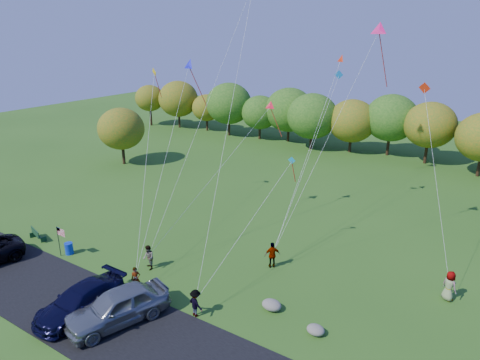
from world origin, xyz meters
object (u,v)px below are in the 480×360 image
object	(u,v)px
minivan_silver	(118,306)
minivan_navy	(80,301)
flyer_a	(136,279)
flyer_d	(272,255)
trash_barrel	(69,248)
flyer_e	(449,286)
flyer_c	(196,303)
park_bench	(36,234)
flyer_b	(148,258)

from	to	relation	value
minivan_silver	minivan_navy	bearing A→B (deg)	-146.15
minivan_navy	flyer_a	world-z (taller)	minivan_navy
flyer_d	trash_barrel	xyz separation A→B (m)	(-13.51, -6.48, -0.51)
flyer_a	flyer_e	distance (m)	19.32
flyer_c	trash_barrel	bearing A→B (deg)	11.62
flyer_e	minivan_silver	bearing A→B (deg)	71.60
park_bench	flyer_c	bearing A→B (deg)	13.39
park_bench	minivan_silver	bearing A→B (deg)	0.91
flyer_b	flyer_e	bearing A→B (deg)	55.61
trash_barrel	flyer_d	bearing A→B (deg)	25.63
flyer_b	trash_barrel	xyz separation A→B (m)	(-6.46, -1.65, -0.44)
flyer_b	flyer_e	size ratio (longest dim) A/B	0.91
flyer_a	trash_barrel	bearing A→B (deg)	124.01
park_bench	trash_barrel	world-z (taller)	park_bench
flyer_b	flyer_d	distance (m)	8.54
flyer_d	park_bench	world-z (taller)	flyer_d
minivan_navy	flyer_d	bearing A→B (deg)	57.63
flyer_a	flyer_c	size ratio (longest dim) A/B	0.95
minivan_silver	park_bench	world-z (taller)	minivan_silver
flyer_d	flyer_e	world-z (taller)	flyer_e
minivan_navy	flyer_e	xyz separation A→B (m)	(17.70, 13.07, 0.09)
minivan_navy	flyer_c	world-z (taller)	flyer_c
flyer_e	flyer_a	bearing A→B (deg)	62.26
flyer_b	flyer_c	distance (m)	6.37
flyer_b	trash_barrel	world-z (taller)	flyer_b
flyer_e	park_bench	bearing A→B (deg)	49.91
minivan_navy	flyer_c	bearing A→B (deg)	31.63
flyer_c	flyer_d	distance (m)	7.22
flyer_d	minivan_navy	bearing A→B (deg)	15.59
flyer_e	park_bench	world-z (taller)	flyer_e
flyer_a	trash_barrel	world-z (taller)	flyer_a
minivan_silver	flyer_e	bearing A→B (deg)	58.06
flyer_a	flyer_d	distance (m)	9.26
flyer_d	flyer_b	bearing A→B (deg)	-7.14
minivan_navy	trash_barrel	world-z (taller)	minivan_navy
minivan_silver	flyer_a	bearing A→B (deg)	137.18
flyer_e	trash_barrel	bearing A→B (deg)	52.63
flyer_b	flyer_a	bearing A→B (deg)	-30.15
flyer_b	flyer_d	world-z (taller)	flyer_d
park_bench	trash_barrel	distance (m)	4.06
flyer_b	flyer_e	world-z (taller)	flyer_e
flyer_e	park_bench	distance (m)	29.81
flyer_d	trash_barrel	distance (m)	14.99
flyer_a	flyer_b	size ratio (longest dim) A/B	0.91
flyer_a	flyer_c	distance (m)	4.79
minivan_navy	minivan_silver	size ratio (longest dim) A/B	0.96
minivan_navy	minivan_silver	world-z (taller)	minivan_silver
trash_barrel	park_bench	bearing A→B (deg)	179.73
flyer_d	park_bench	bearing A→B (deg)	-21.38
flyer_c	flyer_e	distance (m)	15.35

